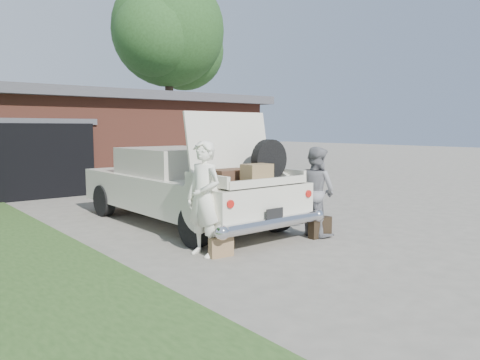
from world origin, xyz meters
TOP-DOWN VIEW (x-y plane):
  - ground at (0.00, 0.00)m, footprint 90.00×90.00m
  - house at (0.98, 11.47)m, footprint 12.80×7.80m
  - tree_right at (7.79, 16.25)m, footprint 6.89×5.99m
  - sedan at (-0.09, 2.40)m, footprint 2.31×5.75m
  - woman_left at (-1.22, 0.02)m, footprint 0.55×0.74m
  - woman_right at (1.28, -0.13)m, footprint 0.65×0.83m
  - suitcase_left at (-1.06, -0.23)m, footprint 0.42×0.17m
  - suitcase_right at (1.20, -0.33)m, footprint 0.50×0.17m

SIDE VIEW (x-z plane):
  - ground at x=0.00m, z-range 0.00..0.00m
  - suitcase_left at x=-1.06m, z-range 0.00..0.32m
  - suitcase_right at x=1.20m, z-range 0.00..0.38m
  - sedan at x=-0.09m, z-range -0.34..2.02m
  - woman_right at x=1.28m, z-range 0.00..1.71m
  - woman_left at x=-1.22m, z-range 0.00..1.87m
  - house at x=0.98m, z-range 0.02..3.32m
  - tree_right at x=7.79m, z-range 1.82..12.08m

